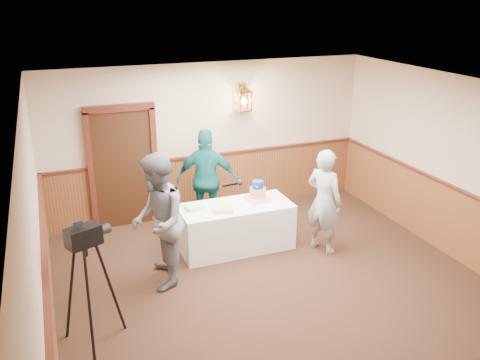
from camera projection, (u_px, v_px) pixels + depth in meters
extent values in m
plane|color=black|center=(294.00, 309.00, 6.72)|extent=(7.00, 7.00, 0.00)
cube|color=beige|center=(210.00, 140.00, 9.28)|extent=(6.00, 0.02, 2.80)
cube|color=beige|center=(38.00, 256.00, 5.20)|extent=(0.02, 7.00, 2.80)
cube|color=white|center=(304.00, 99.00, 5.74)|extent=(6.00, 7.00, 0.02)
cube|color=brown|center=(211.00, 183.00, 9.56)|extent=(5.98, 0.04, 1.10)
cube|color=brown|center=(51.00, 325.00, 5.51)|extent=(0.04, 6.98, 1.10)
cube|color=brown|center=(475.00, 235.00, 7.54)|extent=(0.04, 6.98, 1.10)
cube|color=#4A1D13|center=(211.00, 155.00, 9.35)|extent=(5.98, 0.07, 0.04)
cube|color=black|center=(124.00, 169.00, 8.82)|extent=(1.00, 0.06, 2.10)
cube|color=white|center=(236.00, 227.00, 8.21)|extent=(1.80, 0.80, 0.75)
cube|color=beige|center=(258.00, 199.00, 8.25)|extent=(0.36, 0.36, 0.07)
cylinder|color=red|center=(258.00, 192.00, 8.21)|extent=(0.26, 0.26, 0.15)
cylinder|color=navy|center=(258.00, 184.00, 8.16)|extent=(0.19, 0.19, 0.12)
cube|color=#CEC37B|center=(223.00, 209.00, 7.85)|extent=(0.34, 0.29, 0.06)
cube|color=#B0EFA8|center=(195.00, 207.00, 7.92)|extent=(0.32, 0.28, 0.06)
imported|color=slate|center=(158.00, 222.00, 6.99)|extent=(0.91, 1.07, 1.94)
cylinder|color=black|center=(230.00, 184.00, 6.83)|extent=(0.23, 0.13, 0.09)
sphere|color=black|center=(240.00, 183.00, 6.82)|extent=(0.08, 0.08, 0.08)
imported|color=#A8A9AD|center=(324.00, 201.00, 7.98)|extent=(0.64, 0.74, 1.70)
imported|color=#126161|center=(207.00, 180.00, 8.75)|extent=(1.14, 0.82, 1.80)
cube|color=black|center=(83.00, 236.00, 5.58)|extent=(0.42, 0.33, 0.22)
cylinder|color=black|center=(103.00, 230.00, 5.74)|extent=(0.18, 0.16, 0.11)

